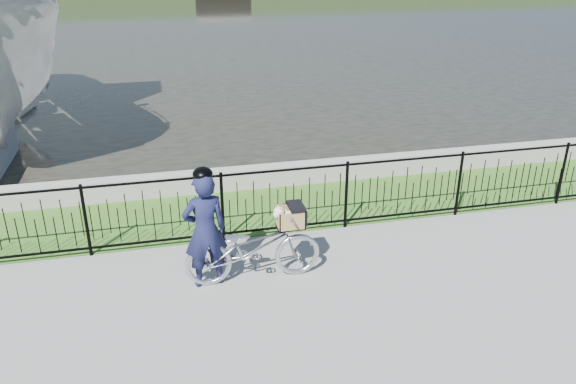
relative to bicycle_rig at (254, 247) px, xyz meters
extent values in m
plane|color=gray|center=(0.72, -0.40, -0.50)|extent=(120.00, 120.00, 0.00)
cube|color=#37641F|center=(0.72, 2.20, -0.50)|extent=(60.00, 2.00, 0.01)
plane|color=black|center=(0.72, 32.60, -0.50)|extent=(120.00, 120.00, 0.00)
cube|color=gray|center=(0.72, 3.20, -0.30)|extent=(60.00, 0.30, 0.40)
imported|color=#B3B8C0|center=(-0.01, 0.00, -0.01)|extent=(1.87, 0.65, 0.98)
cube|color=black|center=(0.51, 0.00, 0.26)|extent=(0.38, 0.18, 0.02)
cube|color=#9A7747|center=(0.51, 0.00, 0.26)|extent=(0.36, 0.30, 0.01)
cube|color=#9A7747|center=(0.51, 0.14, 0.39)|extent=(0.36, 0.01, 0.26)
cube|color=#9A7747|center=(0.51, -0.14, 0.39)|extent=(0.36, 0.02, 0.26)
cube|color=#9A7747|center=(0.68, 0.00, 0.39)|extent=(0.01, 0.30, 0.26)
cube|color=#9A7747|center=(0.34, 0.00, 0.39)|extent=(0.02, 0.30, 0.26)
cube|color=black|center=(0.59, 0.00, 0.55)|extent=(0.20, 0.31, 0.06)
cube|color=black|center=(0.70, 0.00, 0.41)|extent=(0.02, 0.31, 0.21)
ellipsoid|color=silver|center=(0.49, 0.00, 0.39)|extent=(0.31, 0.22, 0.20)
sphere|color=silver|center=(0.35, -0.02, 0.50)|extent=(0.15, 0.15, 0.15)
sphere|color=silver|center=(0.30, -0.04, 0.47)|extent=(0.07, 0.07, 0.07)
sphere|color=black|center=(0.27, -0.05, 0.47)|extent=(0.02, 0.02, 0.02)
cone|color=#A87F46|center=(0.35, 0.04, 0.56)|extent=(0.06, 0.08, 0.08)
cone|color=#A87F46|center=(0.37, -0.06, 0.56)|extent=(0.06, 0.08, 0.08)
imported|color=#141738|center=(-0.64, 0.04, 0.31)|extent=(0.64, 0.47, 1.62)
ellipsoid|color=black|center=(-0.64, 0.04, 1.10)|extent=(0.26, 0.29, 0.18)
camera|label=1|loc=(-1.08, -6.60, 3.77)|focal=35.00mm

